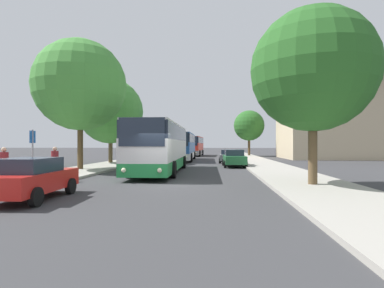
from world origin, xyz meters
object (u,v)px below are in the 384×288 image
Objects in this scene: bus_front at (161,147)px; tree_left_far at (80,85)px; parked_car_right_near at (234,158)px; pedestrian_walking_back at (4,166)px; pedestrian_waiting_far at (55,163)px; tree_left_near at (111,111)px; parked_car_right_far at (230,156)px; bus_rear at (194,146)px; bus_middle at (182,146)px; tree_right_near at (249,126)px; bus_stop_sign at (33,149)px; tree_right_mid at (313,70)px; parked_car_left_curb at (30,178)px.

tree_left_far reaches higher than bus_front.
parked_car_right_near is 2.72× the size of pedestrian_walking_back.
pedestrian_waiting_far is 0.20× the size of tree_left_near.
pedestrian_walking_back is at bearing -85.63° from tree_left_near.
pedestrian_walking_back is at bearing 64.71° from parked_car_right_far.
parked_car_right_far is (5.25, -18.70, -1.00)m from bus_rear.
tree_left_near is at bearing -134.74° from bus_middle.
tree_right_near is (9.26, -0.72, 3.33)m from bus_rear.
tree_left_near is (-6.74, -21.54, 3.53)m from bus_rear.
parked_car_right_far is (5.51, -3.98, -1.01)m from bus_middle.
parked_car_right_far is at bearing -89.76° from pedestrian_walking_back.
tree_left_far is 1.28× the size of tree_right_near.
bus_stop_sign is (-5.14, -36.83, -0.02)m from bus_rear.
tree_right_mid is (14.91, -15.26, 0.04)m from tree_left_near.
tree_left_near reaches higher than tree_right_near.
bus_front is at bearing -90.34° from bus_middle.
bus_rear is 38.77m from pedestrian_walking_back.
parked_car_left_curb is at bearing -72.98° from tree_left_far.
tree_left_near is 0.88× the size of tree_left_far.
tree_right_mid is (13.31, 0.03, 3.59)m from bus_stop_sign.
tree_left_far is (-3.45, 11.26, 5.54)m from parked_car_left_curb.
bus_middle is 14.73m from bus_rear.
parked_car_left_curb reaches higher than parked_car_right_far.
pedestrian_waiting_far is at bearing 61.42° from bus_stop_sign.
bus_front reaches higher than parked_car_right_near.
parked_car_right_far is at bearing 13.31° from tree_left_near.
parked_car_right_far is 18.89m from tree_right_mid.
pedestrian_waiting_far is 8.44m from tree_left_far.
tree_right_near is at bearing 52.45° from tree_left_near.
tree_right_near is at bearing 71.25° from bus_front.
parked_car_right_near is 15.09m from pedestrian_waiting_far.
bus_rear is 30.43m from tree_left_far.
tree_right_near reaches higher than parked_car_left_curb.
bus_rear is at bearing 175.54° from tree_right_near.
tree_left_near is at bearing -56.84° from pedestrian_walking_back.
bus_middle is at bearing 89.60° from bus_front.
bus_front reaches higher than pedestrian_waiting_far.
bus_front is 7.13× the size of pedestrian_walking_back.
bus_middle is 1.60× the size of tree_right_near.
bus_stop_sign is at bearing 48.06° from parked_car_right_near.
bus_stop_sign is 0.26× the size of tree_left_far.
tree_right_near is (3.89, 23.74, 4.28)m from parked_car_right_near.
tree_left_far is 1.20× the size of tree_right_mid.
bus_stop_sign is 0.34× the size of tree_right_near.
bus_middle is 2.61× the size of parked_car_right_near.
bus_front is 7.14× the size of pedestrian_waiting_far.
bus_front is 2.99× the size of parked_car_left_curb.
bus_stop_sign is (-5.10, -6.64, -0.06)m from bus_front.
tree_right_mid reaches higher than parked_car_left_curb.
parked_car_right_far is 0.57× the size of tree_right_mid.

